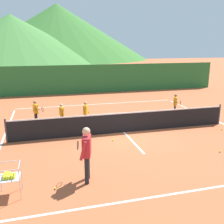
# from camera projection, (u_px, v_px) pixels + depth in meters

# --- Properties ---
(ground_plane) EXTENTS (120.00, 120.00, 0.00)m
(ground_plane) POSITION_uv_depth(u_px,v_px,m) (124.00, 132.00, 12.28)
(ground_plane) COLOR #B25633
(line_baseline_near) EXTENTS (10.88, 0.08, 0.01)m
(line_baseline_near) POSITION_uv_depth(u_px,v_px,m) (181.00, 193.00, 7.27)
(line_baseline_near) COLOR white
(line_baseline_near) RESTS_ON ground
(line_baseline_far) EXTENTS (10.88, 0.08, 0.01)m
(line_baseline_far) POSITION_uv_depth(u_px,v_px,m) (97.00, 104.00, 18.03)
(line_baseline_far) COLOR white
(line_baseline_far) RESTS_ON ground
(line_sideline_west) EXTENTS (0.08, 11.52, 0.01)m
(line_sideline_west) POSITION_uv_depth(u_px,v_px,m) (2.00, 143.00, 10.92)
(line_sideline_west) COLOR white
(line_sideline_west) RESTS_ON ground
(line_sideline_east) EXTENTS (0.08, 11.52, 0.01)m
(line_sideline_east) POSITION_uv_depth(u_px,v_px,m) (222.00, 123.00, 13.64)
(line_sideline_east) COLOR white
(line_sideline_east) RESTS_ON ground
(line_service_center) EXTENTS (0.08, 5.23, 0.01)m
(line_service_center) POSITION_uv_depth(u_px,v_px,m) (124.00, 132.00, 12.28)
(line_service_center) COLOR white
(line_service_center) RESTS_ON ground
(tennis_net) EXTENTS (10.51, 0.08, 1.05)m
(tennis_net) POSITION_uv_depth(u_px,v_px,m) (124.00, 122.00, 12.15)
(tennis_net) COLOR #333338
(tennis_net) RESTS_ON ground
(instructor) EXTENTS (0.45, 0.84, 1.72)m
(instructor) POSITION_uv_depth(u_px,v_px,m) (86.00, 149.00, 7.65)
(instructor) COLOR black
(instructor) RESTS_ON ground
(student_0) EXTENTS (0.54, 0.55, 1.28)m
(student_0) POSITION_uv_depth(u_px,v_px,m) (36.00, 110.00, 13.27)
(student_0) COLOR black
(student_0) RESTS_ON ground
(student_1) EXTENTS (0.23, 0.49, 1.20)m
(student_1) POSITION_uv_depth(u_px,v_px,m) (62.00, 113.00, 12.96)
(student_1) COLOR black
(student_1) RESTS_ON ground
(student_2) EXTENTS (0.37, 0.51, 1.26)m
(student_2) POSITION_uv_depth(u_px,v_px,m) (86.00, 111.00, 13.12)
(student_2) COLOR black
(student_2) RESTS_ON ground
(student_3) EXTENTS (0.43, 0.70, 1.27)m
(student_3) POSITION_uv_depth(u_px,v_px,m) (175.00, 103.00, 15.01)
(student_3) COLOR black
(student_3) RESTS_ON ground
(ball_cart) EXTENTS (0.58, 0.58, 0.90)m
(ball_cart) POSITION_uv_depth(u_px,v_px,m) (9.00, 176.00, 7.00)
(ball_cart) COLOR #B7B7BC
(ball_cart) RESTS_ON ground
(tennis_ball_1) EXTENTS (0.07, 0.07, 0.07)m
(tennis_ball_1) POSITION_uv_depth(u_px,v_px,m) (113.00, 140.00, 11.19)
(tennis_ball_1) COLOR yellow
(tennis_ball_1) RESTS_ON ground
(tennis_ball_2) EXTENTS (0.07, 0.07, 0.07)m
(tennis_ball_2) POSITION_uv_depth(u_px,v_px,m) (222.00, 129.00, 12.59)
(tennis_ball_2) COLOR yellow
(tennis_ball_2) RESTS_ON ground
(tennis_ball_4) EXTENTS (0.07, 0.07, 0.07)m
(tennis_ball_4) POSITION_uv_depth(u_px,v_px,m) (220.00, 152.00, 9.98)
(tennis_ball_4) COLOR yellow
(tennis_ball_4) RESTS_ON ground
(tennis_ball_5) EXTENTS (0.07, 0.07, 0.07)m
(tennis_ball_5) POSITION_uv_depth(u_px,v_px,m) (55.00, 188.00, 7.43)
(tennis_ball_5) COLOR yellow
(tennis_ball_5) RESTS_ON ground
(windscreen_fence) EXTENTS (23.93, 0.08, 2.40)m
(windscreen_fence) POSITION_uv_depth(u_px,v_px,m) (86.00, 79.00, 21.89)
(windscreen_fence) COLOR #286B33
(windscreen_fence) RESTS_ON ground
(hill_0) EXTENTS (50.35, 50.35, 14.99)m
(hill_0) POSITION_uv_depth(u_px,v_px,m) (58.00, 32.00, 72.60)
(hill_0) COLOR #38702D
(hill_0) RESTS_ON ground
(hill_2) EXTENTS (40.90, 40.90, 10.64)m
(hill_2) POSITION_uv_depth(u_px,v_px,m) (12.00, 39.00, 58.86)
(hill_2) COLOR #427A38
(hill_2) RESTS_ON ground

